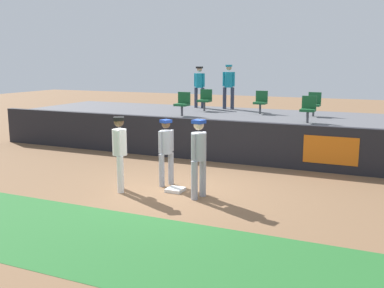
{
  "coord_description": "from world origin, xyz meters",
  "views": [
    {
      "loc": [
        4.45,
        -9.23,
        3.11
      ],
      "look_at": [
        -0.12,
        1.04,
        1.0
      ],
      "focal_mm": 41.26,
      "sensor_mm": 36.0,
      "label": 1
    }
  ],
  "objects_px": {
    "player_fielder_home": "(120,149)",
    "player_coach_visitor": "(199,153)",
    "seat_front_right": "(308,108)",
    "seat_back_center": "(261,101)",
    "spectator_hooded": "(199,84)",
    "seat_back_left": "(205,99)",
    "first_base": "(175,190)",
    "seat_front_left": "(183,103)",
    "spectator_capped": "(229,83)",
    "seat_back_right": "(314,103)",
    "player_runner_visitor": "(166,148)"
  },
  "relations": [
    {
      "from": "player_fielder_home",
      "to": "player_coach_visitor",
      "type": "relative_size",
      "value": 1.0
    },
    {
      "from": "player_coach_visitor",
      "to": "seat_front_right",
      "type": "relative_size",
      "value": 2.17
    },
    {
      "from": "player_fielder_home",
      "to": "seat_back_center",
      "type": "height_order",
      "value": "seat_back_center"
    },
    {
      "from": "spectator_hooded",
      "to": "seat_back_left",
      "type": "bearing_deg",
      "value": 123.15
    },
    {
      "from": "seat_front_right",
      "to": "seat_back_center",
      "type": "relative_size",
      "value": 1.0
    },
    {
      "from": "first_base",
      "to": "player_coach_visitor",
      "type": "distance_m",
      "value": 1.27
    },
    {
      "from": "seat_back_left",
      "to": "seat_front_left",
      "type": "height_order",
      "value": "same"
    },
    {
      "from": "seat_front_left",
      "to": "first_base",
      "type": "bearing_deg",
      "value": -66.85
    },
    {
      "from": "spectator_hooded",
      "to": "seat_back_center",
      "type": "bearing_deg",
      "value": 160.34
    },
    {
      "from": "seat_back_center",
      "to": "seat_front_left",
      "type": "bearing_deg",
      "value": -142.65
    },
    {
      "from": "player_coach_visitor",
      "to": "spectator_capped",
      "type": "xyz_separation_m",
      "value": [
        -2.11,
        8.04,
        1.17
      ]
    },
    {
      "from": "player_coach_visitor",
      "to": "seat_back_right",
      "type": "bearing_deg",
      "value": -178.52
    },
    {
      "from": "player_coach_visitor",
      "to": "spectator_hooded",
      "type": "height_order",
      "value": "spectator_hooded"
    },
    {
      "from": "spectator_capped",
      "to": "player_runner_visitor",
      "type": "bearing_deg",
      "value": 85.9
    },
    {
      "from": "player_fielder_home",
      "to": "seat_back_left",
      "type": "distance_m",
      "value": 7.27
    },
    {
      "from": "player_coach_visitor",
      "to": "seat_front_left",
      "type": "height_order",
      "value": "seat_front_left"
    },
    {
      "from": "player_fielder_home",
      "to": "seat_front_right",
      "type": "xyz_separation_m",
      "value": [
        3.52,
        5.41,
        0.62
      ]
    },
    {
      "from": "player_coach_visitor",
      "to": "seat_back_center",
      "type": "height_order",
      "value": "seat_back_center"
    },
    {
      "from": "seat_back_right",
      "to": "first_base",
      "type": "bearing_deg",
      "value": -107.97
    },
    {
      "from": "spectator_capped",
      "to": "seat_back_center",
      "type": "bearing_deg",
      "value": 135.61
    },
    {
      "from": "seat_back_right",
      "to": "seat_front_left",
      "type": "relative_size",
      "value": 1.0
    },
    {
      "from": "player_fielder_home",
      "to": "player_coach_visitor",
      "type": "xyz_separation_m",
      "value": [
        1.96,
        0.24,
        0.01
      ]
    },
    {
      "from": "player_coach_visitor",
      "to": "seat_back_center",
      "type": "relative_size",
      "value": 2.17
    },
    {
      "from": "spectator_hooded",
      "to": "player_runner_visitor",
      "type": "bearing_deg",
      "value": 106.34
    },
    {
      "from": "first_base",
      "to": "seat_back_center",
      "type": "distance_m",
      "value": 6.93
    },
    {
      "from": "first_base",
      "to": "seat_back_left",
      "type": "relative_size",
      "value": 0.48
    },
    {
      "from": "seat_front_left",
      "to": "spectator_hooded",
      "type": "xyz_separation_m",
      "value": [
        -0.55,
        2.81,
        0.52
      ]
    },
    {
      "from": "seat_back_left",
      "to": "spectator_capped",
      "type": "xyz_separation_m",
      "value": [
        0.59,
        1.07,
        0.56
      ]
    },
    {
      "from": "seat_back_center",
      "to": "first_base",
      "type": "bearing_deg",
      "value": -92.14
    },
    {
      "from": "seat_back_left",
      "to": "seat_front_left",
      "type": "bearing_deg",
      "value": -93.81
    },
    {
      "from": "seat_back_center",
      "to": "spectator_capped",
      "type": "relative_size",
      "value": 0.47
    },
    {
      "from": "player_fielder_home",
      "to": "player_runner_visitor",
      "type": "xyz_separation_m",
      "value": [
        0.8,
        0.87,
        -0.07
      ]
    },
    {
      "from": "player_fielder_home",
      "to": "player_runner_visitor",
      "type": "relative_size",
      "value": 1.08
    },
    {
      "from": "player_runner_visitor",
      "to": "spectator_capped",
      "type": "xyz_separation_m",
      "value": [
        -0.95,
        7.4,
        1.25
      ]
    },
    {
      "from": "seat_back_right",
      "to": "spectator_hooded",
      "type": "bearing_deg",
      "value": 168.18
    },
    {
      "from": "seat_front_right",
      "to": "spectator_capped",
      "type": "relative_size",
      "value": 0.47
    },
    {
      "from": "player_coach_visitor",
      "to": "first_base",
      "type": "bearing_deg",
      "value": -95.18
    },
    {
      "from": "player_coach_visitor",
      "to": "seat_back_right",
      "type": "distance_m",
      "value": 7.15
    },
    {
      "from": "player_runner_visitor",
      "to": "seat_back_right",
      "type": "relative_size",
      "value": 2.01
    },
    {
      "from": "seat_back_left",
      "to": "player_fielder_home",
      "type": "bearing_deg",
      "value": -84.09
    },
    {
      "from": "seat_front_right",
      "to": "seat_front_left",
      "type": "distance_m",
      "value": 4.39
    },
    {
      "from": "seat_front_left",
      "to": "spectator_hooded",
      "type": "distance_m",
      "value": 2.91
    },
    {
      "from": "first_base",
      "to": "seat_front_right",
      "type": "distance_m",
      "value": 5.67
    },
    {
      "from": "seat_front_left",
      "to": "spectator_hooded",
      "type": "bearing_deg",
      "value": 101.13
    },
    {
      "from": "seat_back_center",
      "to": "seat_back_left",
      "type": "distance_m",
      "value": 2.24
    },
    {
      "from": "seat_front_right",
      "to": "seat_front_left",
      "type": "relative_size",
      "value": 1.0
    },
    {
      "from": "seat_front_right",
      "to": "seat_back_right",
      "type": "distance_m",
      "value": 1.8
    },
    {
      "from": "player_coach_visitor",
      "to": "spectator_capped",
      "type": "bearing_deg",
      "value": -151.94
    },
    {
      "from": "first_base",
      "to": "seat_back_right",
      "type": "distance_m",
      "value": 7.26
    },
    {
      "from": "player_coach_visitor",
      "to": "seat_back_center",
      "type": "bearing_deg",
      "value": -162.82
    }
  ]
}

